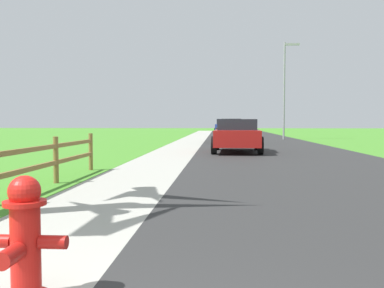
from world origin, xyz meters
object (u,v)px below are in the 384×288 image
object	(u,v)px
parked_car_black	(230,131)
parked_car_blue	(225,126)
parked_car_beige	(232,128)
fire_hydrant	(24,237)
street_lamp	(286,83)
parked_suv_red	(237,135)

from	to	relation	value
parked_car_black	parked_car_blue	xyz separation A→B (m)	(-0.10, 18.37, 0.08)
parked_car_black	parked_car_beige	xyz separation A→B (m)	(0.35, 9.32, 0.08)
parked_car_beige	fire_hydrant	bearing A→B (deg)	-94.29
fire_hydrant	street_lamp	size ratio (longest dim) A/B	0.13
fire_hydrant	parked_suv_red	world-z (taller)	parked_suv_red
street_lamp	parked_car_beige	bearing A→B (deg)	131.99
fire_hydrant	parked_car_black	world-z (taller)	parked_car_black
parked_car_blue	fire_hydrant	bearing A→B (deg)	-92.76
parked_suv_red	fire_hydrant	bearing A→B (deg)	-98.14
parked_car_beige	street_lamp	bearing A→B (deg)	-48.01
fire_hydrant	parked_car_beige	bearing A→B (deg)	85.71
street_lamp	parked_car_blue	bearing A→B (deg)	107.96
fire_hydrant	street_lamp	distance (m)	30.07
parked_suv_red	parked_car_black	world-z (taller)	parked_car_black
parked_suv_red	parked_car_beige	xyz separation A→B (m)	(0.29, 17.94, 0.05)
parked_suv_red	parked_car_black	xyz separation A→B (m)	(-0.06, 8.62, -0.03)
parked_car_beige	parked_car_black	bearing A→B (deg)	-92.16
parked_suv_red	parked_car_blue	size ratio (longest dim) A/B	1.04
parked_car_blue	street_lamp	bearing A→B (deg)	-72.04
parked_car_black	parked_car_blue	size ratio (longest dim) A/B	1.02
parked_car_beige	parked_car_blue	bearing A→B (deg)	92.89
parked_suv_red	street_lamp	world-z (taller)	street_lamp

